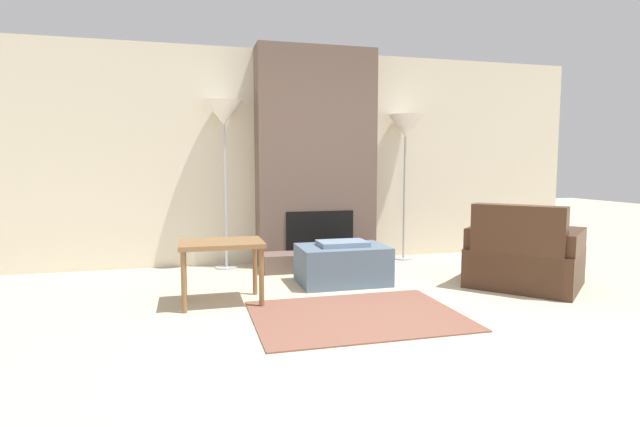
{
  "coord_description": "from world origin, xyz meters",
  "views": [
    {
      "loc": [
        -1.51,
        -3.2,
        1.22
      ],
      "look_at": [
        0.0,
        2.5,
        0.64
      ],
      "focal_mm": 28.0,
      "sensor_mm": 36.0,
      "label": 1
    }
  ],
  "objects_px": {
    "side_table": "(221,250)",
    "floor_lamp_right": "(405,131)",
    "floor_lamp_left": "(224,119)",
    "armchair": "(523,261)",
    "ottoman": "(342,264)"
  },
  "relations": [
    {
      "from": "side_table",
      "to": "floor_lamp_right",
      "type": "bearing_deg",
      "value": 31.92
    },
    {
      "from": "floor_lamp_left",
      "to": "armchair",
      "type": "bearing_deg",
      "value": -31.07
    },
    {
      "from": "ottoman",
      "to": "floor_lamp_right",
      "type": "height_order",
      "value": "floor_lamp_right"
    },
    {
      "from": "ottoman",
      "to": "floor_lamp_left",
      "type": "bearing_deg",
      "value": 135.66
    },
    {
      "from": "armchair",
      "to": "side_table",
      "type": "xyz_separation_m",
      "value": [
        -2.93,
        0.18,
        0.21
      ]
    },
    {
      "from": "armchair",
      "to": "side_table",
      "type": "distance_m",
      "value": 2.95
    },
    {
      "from": "armchair",
      "to": "floor_lamp_right",
      "type": "relative_size",
      "value": 0.73
    },
    {
      "from": "ottoman",
      "to": "side_table",
      "type": "height_order",
      "value": "side_table"
    },
    {
      "from": "floor_lamp_left",
      "to": "side_table",
      "type": "bearing_deg",
      "value": -95.63
    },
    {
      "from": "floor_lamp_right",
      "to": "floor_lamp_left",
      "type": "bearing_deg",
      "value": 180.0
    },
    {
      "from": "side_table",
      "to": "floor_lamp_left",
      "type": "height_order",
      "value": "floor_lamp_left"
    },
    {
      "from": "floor_lamp_left",
      "to": "ottoman",
      "type": "bearing_deg",
      "value": -44.34
    },
    {
      "from": "ottoman",
      "to": "floor_lamp_right",
      "type": "xyz_separation_m",
      "value": [
        1.16,
        1.07,
        1.44
      ]
    },
    {
      "from": "ottoman",
      "to": "armchair",
      "type": "distance_m",
      "value": 1.8
    },
    {
      "from": "ottoman",
      "to": "side_table",
      "type": "relative_size",
      "value": 1.24
    }
  ]
}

